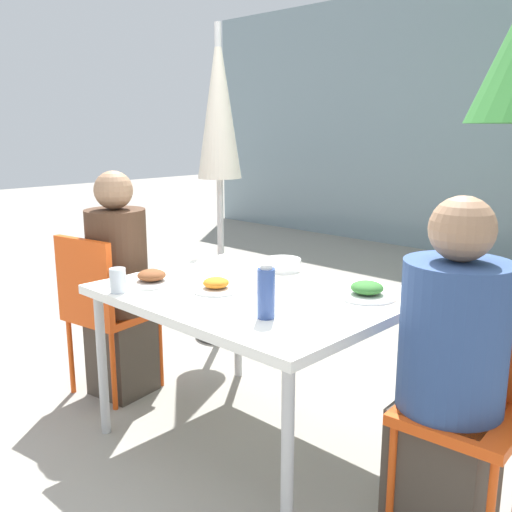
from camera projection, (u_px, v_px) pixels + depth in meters
The scene contains 13 objects.
ground_plane at pixel (256, 440), 2.67m from camera, with size 24.00×24.00×0.00m, color gray.
dining_table at pixel (256, 301), 2.52m from camera, with size 1.26×1.01×0.73m.
chair_left at pixel (101, 303), 3.01m from camera, with size 0.46×0.46×0.88m.
person_left at pixel (119, 290), 3.04m from camera, with size 0.32×0.32×1.21m.
chair_right at pixel (471, 387), 2.03m from camera, with size 0.43×0.43×0.88m.
person_right at pixel (450, 379), 2.00m from camera, with size 0.37×0.37×1.21m.
closed_umbrella at pixel (219, 124), 3.68m from camera, with size 0.36×0.36×2.07m.
plate_0 at pixel (216, 286), 2.48m from camera, with size 0.21×0.21×0.06m.
plate_1 at pixel (152, 278), 2.59m from camera, with size 0.24×0.24×0.07m.
plate_2 at pixel (367, 291), 2.38m from camera, with size 0.25×0.25×0.07m.
bottle at pixel (266, 292), 2.11m from camera, with size 0.07×0.07×0.21m.
drinking_cup at pixel (118, 280), 2.45m from camera, with size 0.07×0.07×0.11m.
salad_bowl at pixel (283, 264), 2.83m from camera, with size 0.18×0.18×0.06m.
Camera 1 is at (1.67, -1.74, 1.43)m, focal length 40.00 mm.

